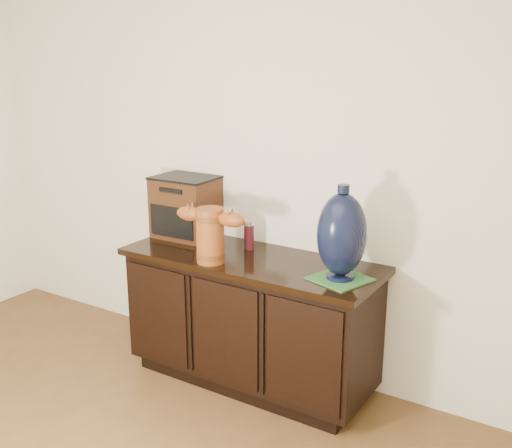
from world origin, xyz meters
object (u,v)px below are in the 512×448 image
Objects in this scene: sideboard at (251,319)px; terracotta_vessel at (210,232)px; tv_radio at (186,207)px; spray_can at (249,235)px; lamp_base at (342,235)px.

terracotta_vessel reaches higher than sideboard.
sideboard is 0.79m from tv_radio.
tv_radio is 2.27× the size of spray_can.
lamp_base is at bearing -10.95° from tv_radio.
terracotta_vessel is (-0.14, -0.18, 0.54)m from sideboard.
terracotta_vessel is 0.31m from spray_can.
lamp_base is (0.70, 0.13, 0.06)m from terracotta_vessel.
tv_radio is 0.80× the size of lamp_base.
sideboard is 3.49× the size of terracotta_vessel.
tv_radio is (-0.55, 0.13, 0.55)m from sideboard.
spray_can is (0.46, -0.01, -0.10)m from tv_radio.
terracotta_vessel is 0.51m from tv_radio.
tv_radio is at bearing 166.25° from sideboard.
lamp_base is at bearing 6.58° from terracotta_vessel.
terracotta_vessel is 1.11× the size of tv_radio.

